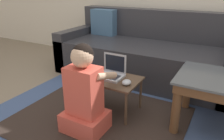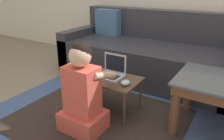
% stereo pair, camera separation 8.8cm
% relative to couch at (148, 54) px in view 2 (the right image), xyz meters
% --- Properties ---
extents(ground_plane, '(16.00, 16.00, 0.00)m').
position_rel_couch_xyz_m(ground_plane, '(0.05, -0.96, -0.29)').
color(ground_plane, '#7F705B').
extents(area_rug, '(2.01, 1.65, 0.01)m').
position_rel_couch_xyz_m(area_rug, '(0.05, -1.18, -0.28)').
color(area_rug, '#3D517A').
rests_on(area_rug, ground_plane).
extents(couch, '(2.18, 0.95, 0.82)m').
position_rel_couch_xyz_m(couch, '(0.00, 0.00, 0.00)').
color(couch, '#2D2D33').
rests_on(couch, ground_plane).
extents(laptop_desk, '(0.55, 0.36, 0.33)m').
position_rel_couch_xyz_m(laptop_desk, '(0.05, -1.00, 0.01)').
color(laptop_desk, '#4C3828').
rests_on(laptop_desk, ground_plane).
extents(laptop, '(0.23, 0.19, 0.20)m').
position_rel_couch_xyz_m(laptop, '(0.05, -0.97, 0.08)').
color(laptop, '#B7BCC6').
rests_on(laptop, laptop_desk).
extents(computer_mouse, '(0.07, 0.09, 0.04)m').
position_rel_couch_xyz_m(computer_mouse, '(0.25, -1.05, 0.07)').
color(computer_mouse, '#B2B7C1').
rests_on(computer_mouse, laptop_desk).
extents(person_seated, '(0.34, 0.42, 0.73)m').
position_rel_couch_xyz_m(person_seated, '(0.04, -1.36, 0.04)').
color(person_seated, '#CC4C3D').
rests_on(person_seated, ground_plane).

